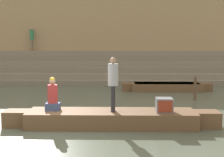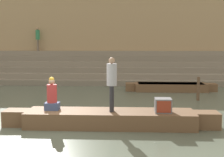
{
  "view_description": "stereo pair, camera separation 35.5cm",
  "coord_description": "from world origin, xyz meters",
  "views": [
    {
      "loc": [
        1.98,
        -9.2,
        2.66
      ],
      "look_at": [
        1.78,
        1.71,
        1.4
      ],
      "focal_mm": 50.0,
      "sensor_mm": 36.0,
      "label": 1
    },
    {
      "loc": [
        2.34,
        -9.19,
        2.66
      ],
      "look_at": [
        1.78,
        1.71,
        1.4
      ],
      "focal_mm": 50.0,
      "sensor_mm": 36.0,
      "label": 2
    }
  ],
  "objects": [
    {
      "name": "person_standing",
      "position": [
        1.84,
        0.45,
        1.49
      ],
      "size": [
        0.32,
        0.32,
        1.7
      ],
      "rotation": [
        0.0,
        0.0,
        -0.11
      ],
      "color": "#28282D",
      "rests_on": "rowboat_main"
    },
    {
      "name": "tv_set",
      "position": [
        3.44,
        0.4,
        0.72
      ],
      "size": [
        0.51,
        0.48,
        0.44
      ],
      "rotation": [
        0.0,
        0.0,
        -0.13
      ],
      "color": "slate",
      "rests_on": "rowboat_main"
    },
    {
      "name": "ghat_steps",
      "position": [
        0.0,
        12.25,
        0.74
      ],
      "size": [
        36.0,
        3.99,
        2.06
      ],
      "color": "gray",
      "rests_on": "ground"
    },
    {
      "name": "person_rowing",
      "position": [
        -0.1,
        0.58,
        0.94
      ],
      "size": [
        0.45,
        0.35,
        1.07
      ],
      "rotation": [
        0.0,
        0.0,
        -0.13
      ],
      "color": "#3D4C75",
      "rests_on": "rowboat_main"
    },
    {
      "name": "rowboat_main",
      "position": [
        1.78,
        0.51,
        0.27
      ],
      "size": [
        6.82,
        1.35,
        0.5
      ],
      "rotation": [
        0.0,
        0.0,
        -0.06
      ],
      "color": "brown",
      "rests_on": "ground"
    },
    {
      "name": "back_wall",
      "position": [
        0.0,
        14.29,
        3.34
      ],
      "size": [
        34.2,
        1.28,
        6.74
      ],
      "color": "tan",
      "rests_on": "ground"
    },
    {
      "name": "mooring_post",
      "position": [
        5.59,
        5.24,
        0.55
      ],
      "size": [
        0.14,
        0.14,
        1.09
      ],
      "primitive_type": "cylinder",
      "color": "brown",
      "rests_on": "ground"
    },
    {
      "name": "person_on_steps",
      "position": [
        -4.23,
        13.36,
        3.06
      ],
      "size": [
        0.3,
        0.3,
        1.7
      ],
      "rotation": [
        0.0,
        0.0,
        2.39
      ],
      "color": "#756656",
      "rests_on": "ghat_steps"
    },
    {
      "name": "ground_plane",
      "position": [
        0.0,
        0.0,
        0.0
      ],
      "size": [
        120.0,
        120.0,
        0.0
      ],
      "primitive_type": "plane",
      "color": "#566051"
    },
    {
      "name": "moored_boat_shore",
      "position": [
        4.7,
        8.02,
        0.23
      ],
      "size": [
        4.97,
        1.19,
        0.43
      ],
      "rotation": [
        0.0,
        0.0,
        -0.06
      ],
      "color": "brown",
      "rests_on": "ground"
    }
  ]
}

